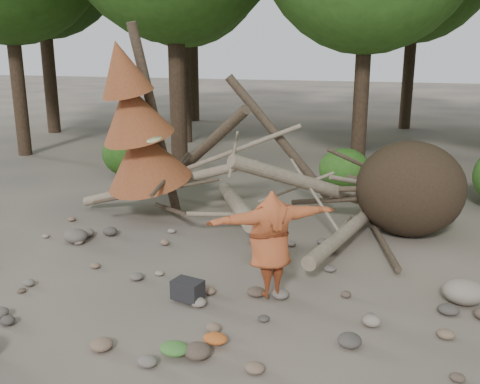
% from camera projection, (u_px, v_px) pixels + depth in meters
% --- Properties ---
extents(ground, '(120.00, 120.00, 0.00)m').
position_uv_depth(ground, '(218.00, 306.00, 8.07)').
color(ground, '#514C44').
rests_on(ground, ground).
extents(deadfall_pile, '(8.55, 5.24, 3.30)m').
position_uv_depth(deadfall_pile, '(381.00, 189.00, 11.09)').
color(deadfall_pile, '#332619').
rests_on(deadfall_pile, ground).
extents(dead_conifer, '(2.06, 2.16, 4.35)m').
position_uv_depth(dead_conifer, '(138.00, 128.00, 11.57)').
color(dead_conifer, '#4C3F30').
rests_on(dead_conifer, ground).
extents(bush_left, '(1.80, 1.80, 1.44)m').
position_uv_depth(bush_left, '(132.00, 153.00, 16.17)').
color(bush_left, '#265316').
rests_on(bush_left, ground).
extents(bush_mid, '(1.40, 1.40, 1.12)m').
position_uv_depth(bush_mid, '(344.00, 168.00, 14.83)').
color(bush_mid, '#32691E').
rests_on(bush_mid, ground).
extents(frisbee_thrower, '(3.23, 1.72, 2.30)m').
position_uv_depth(frisbee_thrower, '(270.00, 244.00, 8.08)').
color(frisbee_thrower, '#A84B26').
rests_on(frisbee_thrower, ground).
extents(backpack, '(0.50, 0.38, 0.30)m').
position_uv_depth(backpack, '(188.00, 293.00, 8.16)').
color(backpack, black).
rests_on(backpack, ground).
extents(cloth_green, '(0.38, 0.32, 0.14)m').
position_uv_depth(cloth_green, '(174.00, 352.00, 6.72)').
color(cloth_green, '#3C712D').
rests_on(cloth_green, ground).
extents(cloth_orange, '(0.33, 0.27, 0.12)m').
position_uv_depth(cloth_orange, '(215.00, 342.00, 6.98)').
color(cloth_orange, '#B3541E').
rests_on(cloth_orange, ground).
extents(boulder_mid_right, '(0.64, 0.58, 0.38)m').
position_uv_depth(boulder_mid_right, '(464.00, 292.00, 8.13)').
color(boulder_mid_right, gray).
rests_on(boulder_mid_right, ground).
extents(boulder_mid_left, '(0.49, 0.44, 0.29)m').
position_uv_depth(boulder_mid_left, '(75.00, 236.00, 10.69)').
color(boulder_mid_left, '#5E564F').
rests_on(boulder_mid_left, ground).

